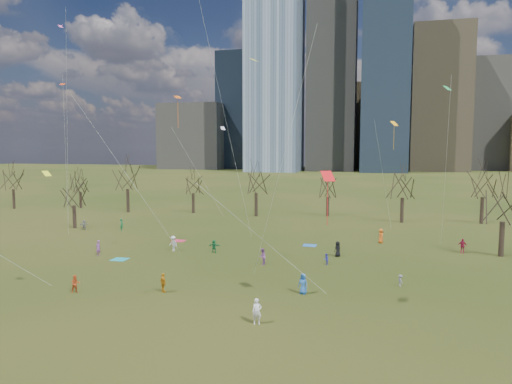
% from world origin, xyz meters
% --- Properties ---
extents(ground, '(500.00, 500.00, 0.00)m').
position_xyz_m(ground, '(0.00, 0.00, 0.00)').
color(ground, black).
rests_on(ground, ground).
extents(downtown_skyline, '(212.50, 78.00, 118.00)m').
position_xyz_m(downtown_skyline, '(-2.43, 210.64, 39.01)').
color(downtown_skyline, slate).
rests_on(downtown_skyline, ground).
extents(bare_tree_row, '(113.04, 29.80, 9.50)m').
position_xyz_m(bare_tree_row, '(-0.09, 37.22, 6.12)').
color(bare_tree_row, black).
rests_on(bare_tree_row, ground).
extents(blanket_teal, '(1.60, 1.50, 0.03)m').
position_xyz_m(blanket_teal, '(-13.54, 6.63, 0.01)').
color(blanket_teal, teal).
rests_on(blanket_teal, ground).
extents(blanket_navy, '(1.60, 1.50, 0.03)m').
position_xyz_m(blanket_navy, '(5.07, 18.48, 0.01)').
color(blanket_navy, '#235AA5').
rests_on(blanket_navy, ground).
extents(blanket_crimson, '(1.60, 1.50, 0.03)m').
position_xyz_m(blanket_crimson, '(-11.43, 17.14, 0.01)').
color(blanket_crimson, '#BB2545').
rests_on(blanket_crimson, ground).
extents(person_0, '(0.96, 0.77, 1.69)m').
position_xyz_m(person_0, '(6.93, 0.02, 0.85)').
color(person_0, '#285FAD').
rests_on(person_0, ground).
extents(person_1, '(0.75, 0.62, 1.75)m').
position_xyz_m(person_1, '(4.84, -7.03, 0.88)').
color(person_1, silver).
rests_on(person_1, ground).
extents(person_2, '(0.89, 0.92, 1.49)m').
position_xyz_m(person_2, '(-11.09, -4.21, 0.74)').
color(person_2, '#C1441B').
rests_on(person_2, ground).
extents(person_3, '(0.62, 0.76, 1.03)m').
position_xyz_m(person_3, '(14.70, 4.04, 0.52)').
color(person_3, slate).
rests_on(person_3, ground).
extents(person_4, '(0.97, 0.91, 1.60)m').
position_xyz_m(person_4, '(-4.22, -2.36, 0.80)').
color(person_4, orange).
rests_on(person_4, ground).
extents(person_5, '(1.39, 0.48, 1.48)m').
position_xyz_m(person_5, '(-4.91, 12.11, 0.74)').
color(person_5, '#186F3C').
rests_on(person_5, ground).
extents(person_6, '(0.95, 0.96, 1.68)m').
position_xyz_m(person_6, '(8.75, 13.60, 0.84)').
color(person_6, black).
rests_on(person_6, ground).
extents(person_7, '(0.52, 0.70, 1.73)m').
position_xyz_m(person_7, '(-16.70, 7.59, 0.87)').
color(person_7, '#83458B').
rests_on(person_7, ground).
extents(person_8, '(0.52, 0.62, 1.15)m').
position_xyz_m(person_8, '(7.87, 9.73, 0.58)').
color(person_8, '#292EB4').
rests_on(person_8, ground).
extents(person_9, '(1.30, 1.04, 1.75)m').
position_xyz_m(person_9, '(-9.72, 11.75, 0.88)').
color(person_9, silver).
rests_on(person_9, ground).
extents(person_10, '(1.01, 0.53, 1.64)m').
position_xyz_m(person_10, '(22.21, 18.67, 0.82)').
color(person_10, '#A1173A').
rests_on(person_10, ground).
extents(person_11, '(1.23, 1.31, 1.47)m').
position_xyz_m(person_11, '(-27.76, 21.04, 0.74)').
color(person_11, slate).
rests_on(person_11, ground).
extents(person_12, '(0.82, 1.01, 1.79)m').
position_xyz_m(person_12, '(13.45, 22.04, 0.90)').
color(person_12, orange).
rests_on(person_12, ground).
extents(person_13, '(0.66, 0.75, 1.73)m').
position_xyz_m(person_13, '(-22.21, 21.84, 0.87)').
color(person_13, '#166637').
rests_on(person_13, ground).
extents(person_14, '(0.71, 0.88, 1.71)m').
position_xyz_m(person_14, '(1.62, 8.19, 0.85)').
color(person_14, '#8C4C99').
rests_on(person_14, ground).
extents(kites_airborne, '(63.78, 45.39, 29.36)m').
position_xyz_m(kites_airborne, '(3.08, 9.05, 13.02)').
color(kites_airborne, '#DA5912').
rests_on(kites_airborne, ground).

